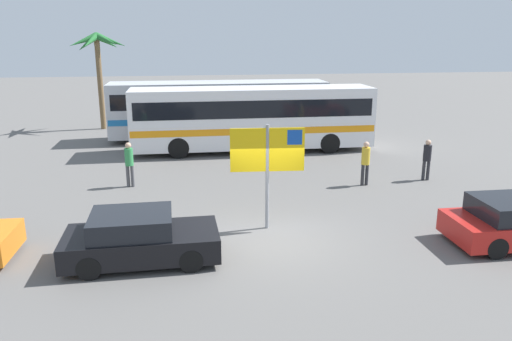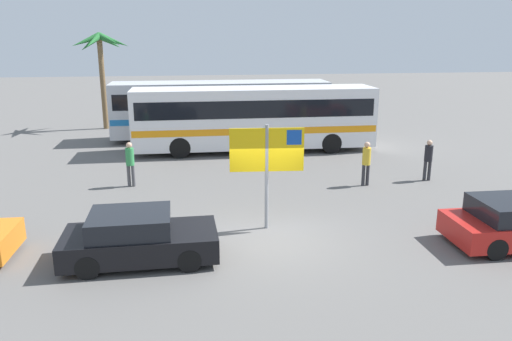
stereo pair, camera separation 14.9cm
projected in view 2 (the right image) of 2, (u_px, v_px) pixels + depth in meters
ground at (269, 239)px, 14.54m from camera, size 120.00×120.00×0.00m
bus_front_coach at (254, 116)px, 25.11m from camera, size 11.98×2.50×3.17m
bus_rear_coach at (221, 107)px, 28.11m from camera, size 11.98×2.50×3.17m
ferry_sign at (268, 154)px, 14.78m from camera, size 2.20×0.21×3.20m
car_black at (138, 238)px, 13.01m from camera, size 3.98×1.94×1.32m
pedestrian_crossing_lot at (130, 160)px, 19.32m from camera, size 0.32×0.32×1.75m
pedestrian_near_sign at (366, 160)px, 19.42m from camera, size 0.32×0.32×1.74m
pedestrian_by_bus at (428, 157)px, 20.11m from camera, size 0.32×0.32×1.67m
palm_tree_seaside at (101, 50)px, 30.27m from camera, size 3.40×3.55×5.83m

